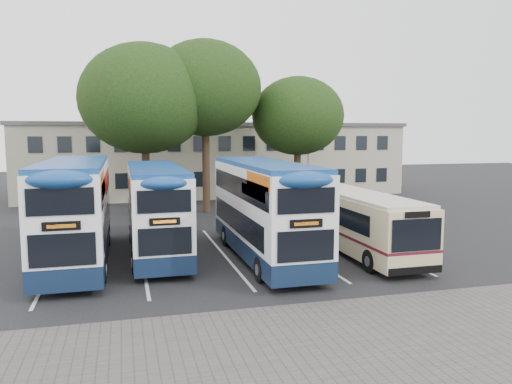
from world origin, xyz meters
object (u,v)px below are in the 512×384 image
object	(u,v)px
bus_single	(358,219)
tree_mid	(205,89)
tree_right	(298,116)
bus_dd_right	(264,206)
bus_dd_left	(76,207)
tree_left	(144,99)
lamp_post	(309,136)
bus_dd_mid	(156,206)

from	to	relation	value
bus_single	tree_mid	bearing A→B (deg)	109.20
tree_right	bus_dd_right	distance (m)	15.87
tree_mid	bus_dd_right	distance (m)	14.52
bus_single	bus_dd_left	bearing A→B (deg)	173.04
tree_left	tree_right	world-z (taller)	tree_left
lamp_post	tree_mid	distance (m)	9.53
bus_dd_mid	bus_dd_left	bearing A→B (deg)	-168.83
tree_left	tree_mid	size ratio (longest dim) A/B	0.96
tree_mid	tree_right	bearing A→B (deg)	5.33
lamp_post	tree_left	size ratio (longest dim) A/B	0.82
lamp_post	bus_dd_left	distance (m)	21.81
lamp_post	bus_single	bearing A→B (deg)	-103.45
tree_left	bus_dd_right	xyz separation A→B (m)	(4.26, -12.78, -5.22)
tree_left	tree_mid	world-z (taller)	tree_mid
tree_right	bus_single	size ratio (longest dim) A/B	1.03
bus_dd_right	bus_dd_left	bearing A→B (deg)	169.48
bus_dd_mid	bus_single	bearing A→B (deg)	-13.59
tree_right	bus_single	bearing A→B (deg)	-98.68
bus_dd_right	bus_single	bearing A→B (deg)	-0.59
tree_right	bus_single	distance (m)	14.92
tree_left	tree_right	xyz separation A→B (m)	(10.73, 1.07, -0.96)
tree_mid	bus_dd_right	size ratio (longest dim) A/B	1.16
bus_single	bus_dd_right	bearing A→B (deg)	179.41
tree_mid	tree_right	size ratio (longest dim) A/B	1.23
lamp_post	tree_left	xyz separation A→B (m)	(-12.48, -3.37, 2.40)
bus_dd_left	bus_single	distance (m)	12.08
bus_dd_mid	bus_dd_right	distance (m)	4.82
lamp_post	bus_dd_mid	xyz separation A→B (m)	(-12.58, -14.10, -2.94)
tree_mid	bus_single	size ratio (longest dim) A/B	1.27
bus_dd_left	bus_dd_mid	distance (m)	3.33
tree_mid	bus_single	distance (m)	15.58
tree_mid	bus_dd_left	world-z (taller)	tree_mid
tree_right	bus_dd_right	size ratio (longest dim) A/B	0.94
tree_right	bus_dd_mid	xyz separation A→B (m)	(-10.83, -11.80, -4.38)
tree_mid	bus_dd_right	xyz separation A→B (m)	(0.28, -13.23, -5.99)
tree_left	bus_dd_left	distance (m)	12.93
bus_dd_right	tree_right	bearing A→B (deg)	64.98
bus_dd_mid	bus_dd_right	bearing A→B (deg)	-25.28
lamp_post	bus_dd_mid	size ratio (longest dim) A/B	0.97
lamp_post	bus_dd_right	world-z (taller)	lamp_post
bus_dd_mid	bus_single	distance (m)	8.98
tree_left	bus_dd_left	bearing A→B (deg)	-106.48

